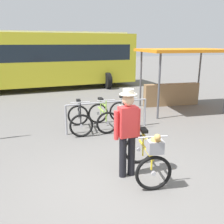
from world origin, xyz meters
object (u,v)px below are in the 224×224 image
racked_bike_white (124,115)px  featured_bicycle (147,155)px  racked_bike_black (80,119)px  bus_distant (44,57)px  racked_bike_lime (102,117)px  market_stall (178,73)px  person_with_featured_bike (128,130)px

racked_bike_white → featured_bicycle: 3.14m
racked_bike_black → bus_distant: size_ratio=0.11×
featured_bicycle → bus_distant: (-1.29, 10.52, 1.25)m
racked_bike_lime → market_stall: bearing=23.8°
person_with_featured_bike → bus_distant: (-0.97, 10.29, 0.79)m
featured_bicycle → bus_distant: size_ratio=0.12×
bus_distant → market_stall: bus_distant is taller
racked_bike_lime → racked_bike_white: 0.70m
bus_distant → featured_bicycle: bearing=-83.0°
racked_bike_white → bus_distant: size_ratio=0.11×
racked_bike_lime → bus_distant: (-1.25, 7.47, 1.37)m
racked_bike_black → racked_bike_lime: (0.70, 0.02, -0.00)m
racked_bike_black → featured_bicycle: size_ratio=0.92×
featured_bicycle → racked_bike_lime: bearing=90.7°
racked_bike_black → person_with_featured_bike: (0.42, -2.80, 0.58)m
racked_bike_white → racked_bike_lime: bearing=-178.2°
bus_distant → market_stall: 7.59m
bus_distant → market_stall: (4.71, -5.95, -0.35)m
racked_bike_white → market_stall: bearing=28.6°
racked_bike_white → bus_distant: (-1.95, 7.45, 1.37)m
featured_bicycle → bus_distant: bearing=97.0°
market_stall → racked_bike_black: bearing=-159.6°
racked_bike_black → racked_bike_white: same height
person_with_featured_bike → bus_distant: bearing=95.4°
person_with_featured_bike → featured_bicycle: bearing=-35.4°
racked_bike_lime → person_with_featured_bike: (-0.28, -2.82, 0.58)m
racked_bike_lime → racked_bike_white: (0.70, 0.02, 0.00)m
racked_bike_white → market_stall: market_stall is taller
bus_distant → racked_bike_lime: bearing=-80.5°
racked_bike_lime → featured_bicycle: bearing=-89.3°
racked_bike_lime → featured_bicycle: (0.04, -3.05, 0.12)m
market_stall → person_with_featured_bike: bearing=-130.7°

